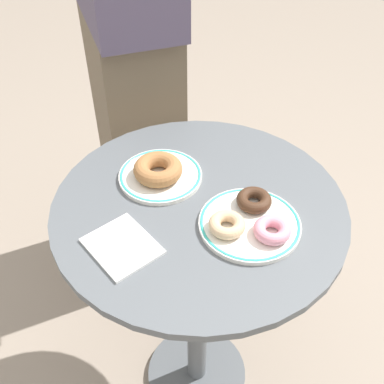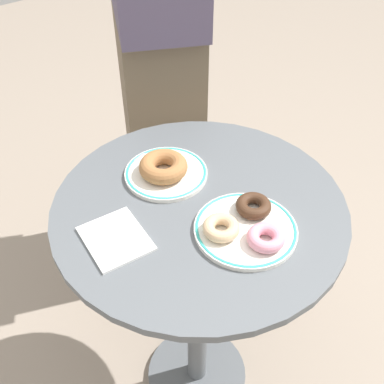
{
  "view_description": "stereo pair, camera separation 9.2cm",
  "coord_description": "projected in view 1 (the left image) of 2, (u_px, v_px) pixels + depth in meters",
  "views": [
    {
      "loc": [
        0.46,
        -0.51,
        1.41
      ],
      "look_at": [
        -0.01,
        -0.01,
        0.79
      ],
      "focal_mm": 42.76,
      "sensor_mm": 36.0,
      "label": 1
    },
    {
      "loc": [
        0.53,
        -0.44,
        1.41
      ],
      "look_at": [
        -0.01,
        -0.01,
        0.79
      ],
      "focal_mm": 42.76,
      "sensor_mm": 36.0,
      "label": 2
    }
  ],
  "objects": [
    {
      "name": "donut_glazed",
      "position": [
        227.0,
        225.0,
        0.87
      ],
      "size": [
        0.08,
        0.08,
        0.02
      ],
      "primitive_type": "torus",
      "rotation": [
        0.0,
        0.0,
        0.06
      ],
      "color": "#E0B789",
      "rests_on": "plate_right"
    },
    {
      "name": "donut_cinnamon",
      "position": [
        158.0,
        169.0,
        0.98
      ],
      "size": [
        0.15,
        0.15,
        0.04
      ],
      "primitive_type": "torus",
      "rotation": [
        0.0,
        0.0,
        4.14
      ],
      "color": "#A36B3D",
      "rests_on": "plate_left"
    },
    {
      "name": "paper_napkin",
      "position": [
        122.0,
        246.0,
        0.85
      ],
      "size": [
        0.14,
        0.12,
        0.01
      ],
      "primitive_type": "cube",
      "rotation": [
        0.0,
        0.0,
        -0.11
      ],
      "color": "white",
      "rests_on": "cafe_table"
    },
    {
      "name": "plate_left",
      "position": [
        159.0,
        176.0,
        1.0
      ],
      "size": [
        0.18,
        0.18,
        0.01
      ],
      "color": "white",
      "rests_on": "cafe_table"
    },
    {
      "name": "cafe_table",
      "position": [
        198.0,
        272.0,
        1.1
      ],
      "size": [
        0.61,
        0.61,
        0.76
      ],
      "color": "#565B60",
      "rests_on": "ground"
    },
    {
      "name": "person_figure",
      "position": [
        129.0,
        39.0,
        1.28
      ],
      "size": [
        0.48,
        0.39,
        1.76
      ],
      "color": "brown",
      "rests_on": "ground"
    },
    {
      "name": "plate_right",
      "position": [
        250.0,
        224.0,
        0.89
      ],
      "size": [
        0.2,
        0.2,
        0.01
      ],
      "color": "white",
      "rests_on": "cafe_table"
    },
    {
      "name": "ground_plane",
      "position": [
        197.0,
        376.0,
        1.46
      ],
      "size": [
        7.0,
        7.0,
        0.02
      ],
      "primitive_type": "cube",
      "color": "gray"
    },
    {
      "name": "donut_chocolate",
      "position": [
        254.0,
        200.0,
        0.92
      ],
      "size": [
        0.1,
        0.1,
        0.02
      ],
      "primitive_type": "torus",
      "rotation": [
        0.0,
        0.0,
        3.81
      ],
      "color": "#422819",
      "rests_on": "plate_right"
    },
    {
      "name": "donut_pink_frosted",
      "position": [
        272.0,
        230.0,
        0.86
      ],
      "size": [
        0.1,
        0.1,
        0.02
      ],
      "primitive_type": "torus",
      "rotation": [
        0.0,
        0.0,
        5.79
      ],
      "color": "pink",
      "rests_on": "plate_right"
    }
  ]
}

